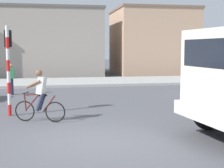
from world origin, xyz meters
The scene contains 7 objects.
ground_plane centered at (0.00, 0.00, 0.00)m, with size 120.00×120.00×0.00m, color #56565B.
sidewalk_far centered at (0.00, 14.12, 0.08)m, with size 80.00×5.00×0.16m, color #ADADA8.
cyclist centered at (-1.34, 2.46, 0.86)m, with size 1.65×0.69×1.72m.
traffic_light_pole centered at (-2.46, 3.72, 2.07)m, with size 0.24×0.43×3.20m.
pedestrian_near_kerb centered at (-3.06, 9.01, 0.85)m, with size 0.34×0.22×1.62m.
building_mid_block centered at (-1.58, 21.93, 2.94)m, with size 10.00×7.61×5.88m.
building_corner_right centered at (8.44, 21.64, 3.03)m, with size 7.23×7.08×6.06m.
Camera 1 is at (-0.87, -8.23, 2.42)m, focal length 51.64 mm.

